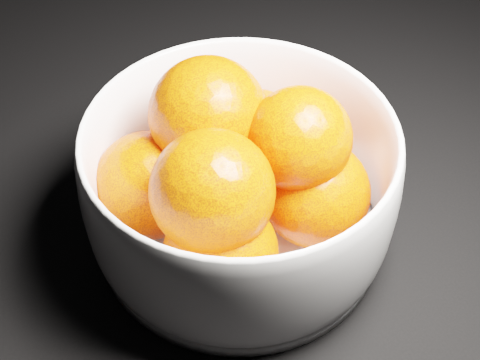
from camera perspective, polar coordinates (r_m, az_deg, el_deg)
name	(u,v)px	position (r m, az deg, el deg)	size (l,w,h in m)	color
bowl	(240,185)	(0.53, 0.00, -0.46)	(0.25, 0.25, 0.12)	white
orange_pile	(234,172)	(0.52, -0.52, 0.72)	(0.21, 0.19, 0.14)	#FF4304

